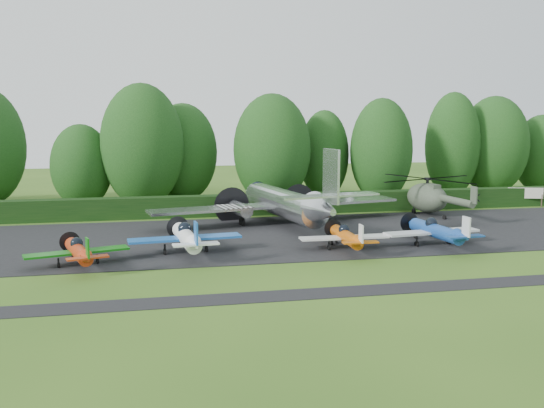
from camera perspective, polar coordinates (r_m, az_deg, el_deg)
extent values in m
plane|color=#315518|center=(39.06, 1.67, -5.97)|extent=(160.00, 160.00, 0.00)
cube|color=black|center=(48.60, -1.04, -3.11)|extent=(70.00, 18.00, 0.01)
cube|color=black|center=(33.46, 4.05, -8.44)|extent=(70.00, 2.00, 0.00)
cube|color=black|center=(59.27, -2.99, -1.04)|extent=(90.00, 1.60, 2.00)
cylinder|color=silver|center=(53.17, 1.06, 0.09)|extent=(2.44, 12.72, 2.44)
cone|color=silver|center=(60.07, -0.43, 1.04)|extent=(2.44, 1.59, 2.44)
cone|color=silver|center=(45.75, 3.16, -0.60)|extent=(2.44, 3.18, 2.44)
sphere|color=black|center=(59.02, -0.24, 1.43)|extent=(1.59, 1.59, 1.59)
cube|color=silver|center=(54.24, 0.82, -0.09)|extent=(23.33, 2.54, 0.23)
cube|color=white|center=(53.47, -3.63, -0.09)|extent=(2.76, 2.65, 0.05)
cube|color=white|center=(55.28, 5.11, 0.17)|extent=(2.76, 2.65, 0.05)
cylinder|color=silver|center=(54.28, -2.83, -0.38)|extent=(1.17, 3.39, 1.17)
cylinder|color=silver|center=(55.70, 4.09, -0.16)|extent=(1.17, 3.39, 1.17)
cylinder|color=black|center=(56.61, -3.20, -0.02)|extent=(3.39, 0.03, 3.39)
cylinder|color=black|center=(57.98, 3.45, 0.18)|extent=(3.39, 0.03, 3.39)
cube|color=silver|center=(44.77, 3.45, 0.71)|extent=(7.95, 1.48, 0.15)
cube|color=silver|center=(44.29, 3.57, 2.56)|extent=(0.19, 2.33, 4.03)
cylinder|color=black|center=(54.05, -2.75, -1.66)|extent=(0.27, 0.95, 0.95)
cylinder|color=black|center=(55.48, 4.19, -1.42)|extent=(0.27, 0.95, 0.95)
cylinder|color=black|center=(44.97, 3.55, -3.82)|extent=(0.19, 0.47, 0.47)
cylinder|color=#AA2E0F|center=(40.80, -17.75, -4.26)|extent=(0.90, 5.15, 0.90)
sphere|color=black|center=(41.26, -17.70, -3.52)|extent=(0.79, 0.79, 0.79)
cube|color=#0E620E|center=(41.28, -17.68, -4.31)|extent=(6.56, 1.22, 0.13)
cube|color=#AA2E0F|center=(37.75, -18.26, -4.92)|extent=(2.43, 0.66, 0.09)
cube|color=#0E620E|center=(37.53, -18.32, -4.05)|extent=(0.09, 0.75, 1.22)
cylinder|color=black|center=(44.03, -17.30, -3.33)|extent=(1.40, 0.02, 1.40)
cylinder|color=black|center=(41.41, -19.34, -5.37)|extent=(0.13, 0.41, 0.41)
cylinder|color=black|center=(41.14, -15.97, -5.31)|extent=(0.13, 0.41, 0.41)
cylinder|color=black|center=(43.35, -17.36, -4.70)|extent=(0.11, 0.37, 0.37)
cylinder|color=white|center=(42.59, -8.06, -3.13)|extent=(1.08, 6.21, 1.08)
sphere|color=black|center=(43.15, -8.13, -2.29)|extent=(0.95, 0.95, 0.95)
cube|color=#1C55A9|center=(43.17, -8.10, -3.20)|extent=(7.91, 1.47, 0.16)
cube|color=white|center=(38.89, -7.72, -3.80)|extent=(2.94, 0.79, 0.11)
cube|color=#1C55A9|center=(38.63, -7.73, -2.77)|extent=(0.11, 0.90, 1.47)
cylinder|color=black|center=(46.52, -8.37, -2.16)|extent=(1.69, 0.02, 1.69)
cylinder|color=black|center=(43.07, -10.02, -4.46)|extent=(0.16, 0.50, 0.50)
cylinder|color=black|center=(43.24, -6.11, -4.32)|extent=(0.16, 0.50, 0.50)
cylinder|color=black|center=(45.67, -8.27, -3.71)|extent=(0.14, 0.45, 0.45)
cylinder|color=#BC540B|center=(43.81, 7.00, -3.08)|extent=(0.89, 5.12, 0.89)
sphere|color=black|center=(44.25, 6.78, -2.40)|extent=(0.78, 0.78, 0.78)
cube|color=silver|center=(44.27, 6.81, -3.14)|extent=(6.52, 1.21, 0.13)
cube|color=#BC540B|center=(40.92, 8.38, -3.58)|extent=(2.42, 0.65, 0.09)
cube|color=silver|center=(40.71, 8.44, -2.78)|extent=(0.09, 0.75, 1.21)
cylinder|color=black|center=(46.89, 5.72, -2.30)|extent=(1.40, 0.02, 1.40)
cylinder|color=black|center=(43.88, 5.36, -4.17)|extent=(0.13, 0.41, 0.41)
cylinder|color=black|center=(44.63, 8.35, -4.01)|extent=(0.13, 0.41, 0.41)
cylinder|color=black|center=(46.24, 6.03, -3.56)|extent=(0.11, 0.37, 0.37)
cylinder|color=navy|center=(46.44, 15.17, -2.47)|extent=(1.02, 5.86, 1.02)
sphere|color=black|center=(46.92, 14.84, -1.75)|extent=(0.90, 0.90, 0.90)
cube|color=silver|center=(46.94, 14.87, -2.55)|extent=(7.46, 1.39, 0.15)
cube|color=navy|center=(43.34, 17.27, -2.96)|extent=(2.77, 0.75, 0.11)
cube|color=silver|center=(43.12, 17.38, -2.08)|extent=(0.11, 0.85, 1.39)
cylinder|color=black|center=(49.79, 13.22, -1.68)|extent=(1.60, 0.02, 1.60)
cylinder|color=black|center=(46.31, 13.41, -3.67)|extent=(0.15, 0.47, 0.47)
cylinder|color=black|center=(47.54, 16.45, -3.48)|extent=(0.15, 0.47, 0.47)
cylinder|color=black|center=(49.07, 13.67, -3.04)|extent=(0.13, 0.43, 0.43)
ellipsoid|color=#384132|center=(60.92, 14.37, 0.59)|extent=(2.95, 5.42, 2.83)
cylinder|color=#384132|center=(57.12, 16.24, 0.30)|extent=(0.66, 5.68, 0.66)
cube|color=#384132|center=(54.46, 17.71, 0.76)|extent=(0.11, 0.85, 1.51)
cylinder|color=black|center=(60.75, 14.42, 1.91)|extent=(0.28, 0.28, 0.76)
cylinder|color=black|center=(60.71, 14.43, 2.31)|extent=(0.66, 0.66, 0.24)
cylinder|color=black|center=(60.71, 14.43, 2.31)|extent=(11.36, 11.36, 0.06)
cube|color=#384132|center=(60.11, 14.72, 1.52)|extent=(0.85, 1.89, 0.66)
ellipsoid|color=black|center=(62.26, 13.77, 0.86)|extent=(1.80, 1.80, 1.62)
cylinder|color=black|center=(61.39, 13.22, -0.65)|extent=(0.17, 0.53, 0.53)
cylinder|color=black|center=(62.21, 14.81, -0.59)|extent=(0.17, 0.53, 0.53)
cylinder|color=black|center=(58.46, 15.61, -1.23)|extent=(0.15, 0.45, 0.45)
cylinder|color=#3F3326|center=(68.86, 21.54, 0.28)|extent=(0.14, 0.14, 1.36)
cylinder|color=#3F3326|center=(70.78, 23.86, 0.35)|extent=(0.14, 0.14, 1.36)
cube|color=beige|center=(69.71, 22.75, 0.96)|extent=(3.64, 0.09, 1.14)
cylinder|color=black|center=(65.43, -12.00, 1.56)|extent=(0.70, 0.70, 4.26)
ellipsoid|color=#153912|center=(65.07, -12.12, 5.39)|extent=(8.67, 8.67, 13.01)
cylinder|color=black|center=(79.07, 19.97, 2.26)|extent=(0.70, 0.70, 3.93)
ellipsoid|color=#153912|center=(78.78, 20.12, 5.18)|extent=(8.33, 8.33, 12.00)
cylinder|color=black|center=(66.86, -17.39, 0.90)|extent=(0.70, 0.70, 2.87)
ellipsoid|color=#153912|center=(66.56, -17.50, 3.43)|extent=(6.36, 6.36, 8.78)
cylinder|color=black|center=(84.08, 23.82, 2.14)|extent=(0.70, 0.70, 3.19)
ellipsoid|color=#153912|center=(83.82, 23.96, 4.37)|extent=(6.70, 6.70, 9.76)
cylinder|color=black|center=(65.65, -0.01, 1.62)|extent=(0.70, 0.70, 3.93)
ellipsoid|color=#153912|center=(65.30, -0.01, 5.14)|extent=(8.35, 8.35, 12.00)
cylinder|color=black|center=(70.17, 4.88, 1.79)|extent=(0.70, 0.70, 3.36)
ellipsoid|color=#153912|center=(69.86, 4.92, 4.61)|extent=(5.68, 5.68, 10.28)
cylinder|color=black|center=(75.18, 16.49, 2.18)|extent=(0.70, 0.70, 4.06)
ellipsoid|color=#153912|center=(74.87, 16.62, 5.35)|extent=(6.36, 6.36, 12.39)
cylinder|color=black|center=(68.84, 10.16, 1.74)|extent=(0.70, 0.70, 3.79)
ellipsoid|color=#153912|center=(68.51, 10.24, 4.98)|extent=(6.90, 6.90, 11.57)
cylinder|color=black|center=(69.56, -8.30, 1.78)|extent=(0.70, 0.70, 3.61)
ellipsoid|color=#153912|center=(69.23, -8.37, 4.83)|extent=(7.71, 7.71, 11.04)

